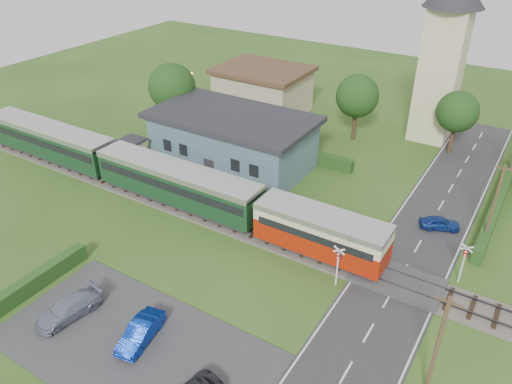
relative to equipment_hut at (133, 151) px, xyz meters
The scene contains 27 objects.
ground 18.82m from the equipment_hut, 16.11° to the right, with size 120.00×120.00×0.00m, color #2D4C19.
railway_track 18.36m from the equipment_hut, 10.08° to the right, with size 76.00×3.20×0.49m.
road 28.53m from the equipment_hut, 10.52° to the right, with size 6.00×70.00×0.05m, color #28282B.
car_park 23.90m from the equipment_hut, 46.19° to the right, with size 17.00×9.00×0.08m, color #333335.
crossing_deck 28.22m from the equipment_hut, ahead, with size 6.20×3.40×0.45m, color #333335.
platform 8.14m from the equipment_hut, ahead, with size 30.00×3.00×0.45m, color gray.
equipment_hut is the anchor object (origin of this frame).
station_building 9.92m from the equipment_hut, 35.92° to the left, with size 16.00×9.00×5.30m.
train 6.12m from the equipment_hut, 31.63° to the right, with size 43.20×2.90×3.40m.
church_tower 33.48m from the equipment_hut, 44.75° to the left, with size 6.00×6.00×17.60m.
house_west 20.05m from the equipment_hut, 81.38° to the left, with size 10.80×8.80×5.50m.
hedge_carpark 18.61m from the equipment_hut, 67.85° to the right, with size 0.80×9.00×1.20m, color #193814.
hedge_roadside 33.98m from the equipment_hut, 18.54° to the left, with size 0.80×18.00×1.20m, color #193814.
hedge_station 13.09m from the equipment_hut, 52.16° to the left, with size 22.00×0.80×1.30m, color #193814.
tree_a 9.73m from the equipment_hut, 102.80° to the left, with size 5.20×5.20×8.00m.
tree_b 24.16m from the equipment_hut, 48.05° to the left, with size 4.60×4.60×7.34m.
tree_c 32.81m from the equipment_hut, 37.29° to the left, with size 4.20×4.20×6.78m.
utility_pole_b 34.14m from the equipment_hut, 19.18° to the right, with size 1.40×0.22×7.00m.
utility_pole_c 32.61m from the equipment_hut, ahead, with size 1.40×0.22×7.00m.
crossing_signal_near 25.04m from the equipment_hut, 12.94° to the right, with size 0.84×0.28×3.28m.
crossing_signal_far 31.61m from the equipment_hut, ahead, with size 0.84×0.28×3.28m.
streetlamp_west 15.39m from the equipment_hut, 105.12° to the left, with size 0.30×0.30×5.15m.
car_on_road 29.22m from the equipment_hut, 10.05° to the left, with size 1.26×3.13×1.07m, color navy.
car_park_blue 23.35m from the equipment_hut, 45.19° to the right, with size 1.34×3.83×1.26m, color navy.
car_park_silver 20.75m from the equipment_hut, 57.56° to the right, with size 1.76×4.33×1.26m, color gray.
pedestrian_near 15.80m from the equipment_hut, ahead, with size 0.70×0.46×1.91m, color gray.
pedestrian_far 0.96m from the equipment_hut, ahead, with size 0.83×0.65×1.71m, color gray.
Camera 1 is at (15.77, -25.96, 23.37)m, focal length 35.00 mm.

